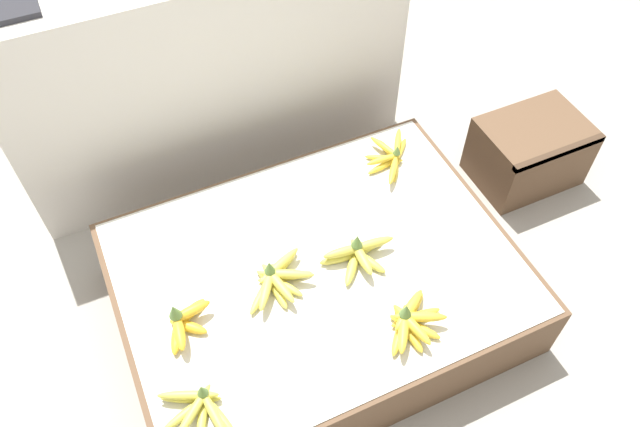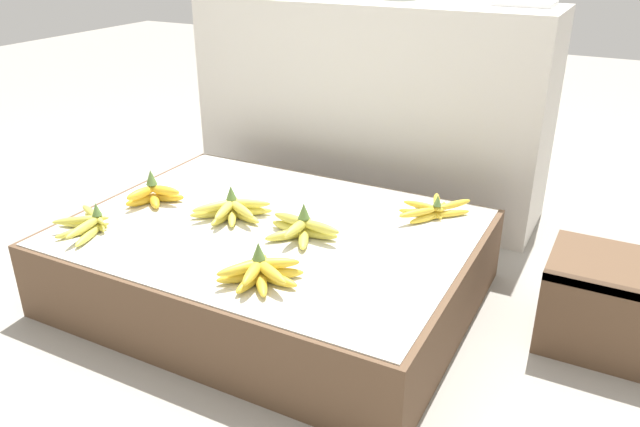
{
  "view_description": "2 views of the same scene",
  "coord_description": "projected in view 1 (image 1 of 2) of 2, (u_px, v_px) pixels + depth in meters",
  "views": [
    {
      "loc": [
        -0.45,
        -1.0,
        1.89
      ],
      "look_at": [
        0.05,
        0.1,
        0.38
      ],
      "focal_mm": 35.0,
      "sensor_mm": 36.0,
      "label": 1
    },
    {
      "loc": [
        0.95,
        -1.49,
        1.1
      ],
      "look_at": [
        0.13,
        0.07,
        0.29
      ],
      "focal_mm": 35.0,
      "sensor_mm": 36.0,
      "label": 2
    }
  ],
  "objects": [
    {
      "name": "banana_bunch_middle_midright",
      "position": [
        358.0,
        254.0,
        1.96
      ],
      "size": [
        0.25,
        0.15,
        0.11
      ],
      "color": "gold",
      "rests_on": "display_platform"
    },
    {
      "name": "ground_plane",
      "position": [
        318.0,
        307.0,
        2.16
      ],
      "size": [
        10.0,
        10.0,
        0.0
      ],
      "primitive_type": "plane",
      "color": "gray"
    },
    {
      "name": "display_platform",
      "position": [
        318.0,
        288.0,
        2.06
      ],
      "size": [
        1.25,
        0.94,
        0.25
      ],
      "color": "brown",
      "rests_on": "ground_plane"
    },
    {
      "name": "foam_tray_dark",
      "position": [
        0.0,
        8.0,
        1.79
      ],
      "size": [
        0.21,
        0.16,
        0.02
      ],
      "color": "#232328",
      "rests_on": "back_vendor_table"
    },
    {
      "name": "banana_bunch_front_left",
      "position": [
        199.0,
        408.0,
        1.65
      ],
      "size": [
        0.19,
        0.2,
        0.09
      ],
      "color": "gold",
      "rests_on": "display_platform"
    },
    {
      "name": "banana_bunch_front_midright",
      "position": [
        410.0,
        321.0,
        1.81
      ],
      "size": [
        0.21,
        0.19,
        0.11
      ],
      "color": "gold",
      "rests_on": "display_platform"
    },
    {
      "name": "banana_bunch_back_right",
      "position": [
        391.0,
        157.0,
        2.23
      ],
      "size": [
        0.22,
        0.24,
        0.08
      ],
      "color": "gold",
      "rests_on": "display_platform"
    },
    {
      "name": "wooden_crate",
      "position": [
        529.0,
        152.0,
        2.44
      ],
      "size": [
        0.4,
        0.29,
        0.26
      ],
      "color": "brown",
      "rests_on": "ground_plane"
    },
    {
      "name": "banana_bunch_middle_midleft",
      "position": [
        277.0,
        279.0,
        1.9
      ],
      "size": [
        0.24,
        0.2,
        0.1
      ],
      "color": "#DBCC4C",
      "rests_on": "display_platform"
    },
    {
      "name": "back_vendor_table",
      "position": [
        206.0,
        66.0,
        2.31
      ],
      "size": [
        1.46,
        0.41,
        0.85
      ],
      "color": "beige",
      "rests_on": "ground_plane"
    },
    {
      "name": "banana_bunch_middle_left",
      "position": [
        184.0,
        322.0,
        1.8
      ],
      "size": [
        0.16,
        0.17,
        0.12
      ],
      "color": "gold",
      "rests_on": "display_platform"
    }
  ]
}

